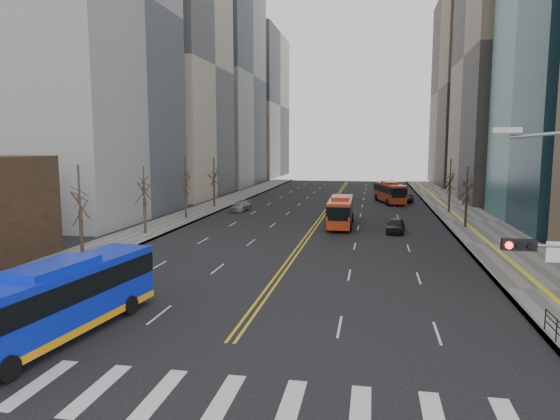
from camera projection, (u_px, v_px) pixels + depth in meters
name	position (u px, v px, depth m)	size (l,w,h in m)	color
ground	(190.00, 399.00, 17.45)	(220.00, 220.00, 0.00)	black
sidewalk_right	(471.00, 221.00, 58.13)	(7.00, 130.00, 0.15)	#65625E
sidewalk_left	(194.00, 214.00, 64.32)	(5.00, 130.00, 0.15)	#65625E
crosswalk	(190.00, 398.00, 17.45)	(26.70, 4.00, 0.01)	silver
centerline	(328.00, 208.00, 71.07)	(0.55, 100.00, 0.01)	gold
office_towers	(338.00, 52.00, 81.14)	(83.00, 134.00, 58.00)	gray
street_trees	(243.00, 184.00, 51.82)	(35.20, 47.20, 7.60)	#2E221C
blue_bus	(55.00, 300.00, 22.55)	(4.04, 12.49, 3.57)	#0D24CE
red_bus_near	(341.00, 209.00, 54.68)	(2.77, 10.45, 3.32)	#B63213
red_bus_far	(389.00, 191.00, 76.72)	(4.80, 10.62, 3.30)	#B63213
car_white	(0.00, 304.00, 25.48)	(1.65, 4.72, 1.56)	white
car_dark_mid	(396.00, 225.00, 50.70)	(1.75, 4.34, 1.48)	black
car_silver	(241.00, 206.00, 67.35)	(1.88, 4.63, 1.34)	gray
car_dark_far	(406.00, 198.00, 77.60)	(2.17, 4.70, 1.31)	black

